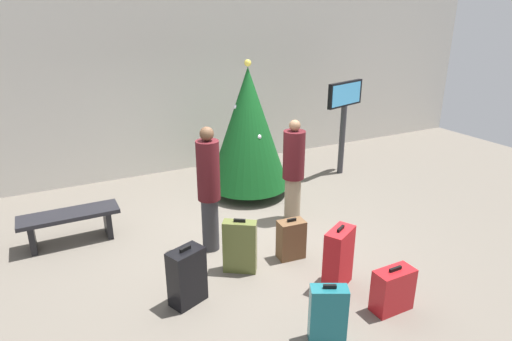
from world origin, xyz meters
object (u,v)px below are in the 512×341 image
object	(u,v)px
traveller_1	(209,187)
suitcase_1	(393,290)
waiting_bench	(70,220)
suitcase_0	(187,277)
flight_info_kiosk	(344,109)
suitcase_2	(328,315)
suitcase_5	(240,246)
holiday_tree	(248,128)
suitcase_3	(291,239)
suitcase_4	(338,258)
traveller_0	(293,169)

from	to	relation	value
traveller_1	suitcase_1	world-z (taller)	traveller_1
waiting_bench	suitcase_0	bearing A→B (deg)	-63.39
flight_info_kiosk	suitcase_2	world-z (taller)	flight_info_kiosk
suitcase_5	flight_info_kiosk	bearing A→B (deg)	34.70
traveller_1	suitcase_0	xyz separation A→B (m)	(-0.69, -1.02, -0.61)
holiday_tree	waiting_bench	bearing A→B (deg)	-171.42
traveller_1	suitcase_3	size ratio (longest dim) A/B	3.05
holiday_tree	suitcase_2	world-z (taller)	holiday_tree
flight_info_kiosk	suitcase_4	world-z (taller)	flight_info_kiosk
waiting_bench	suitcase_0	size ratio (longest dim) A/B	1.89
traveller_1	traveller_0	bearing A→B (deg)	10.63
holiday_tree	suitcase_5	size ratio (longest dim) A/B	3.27
suitcase_0	suitcase_5	size ratio (longest dim) A/B	0.97
suitcase_0	suitcase_4	distance (m)	1.83
holiday_tree	flight_info_kiosk	size ratio (longest dim) A/B	1.28
traveller_1	suitcase_3	bearing A→B (deg)	-38.80
flight_info_kiosk	suitcase_1	size ratio (longest dim) A/B	3.47
traveller_0	suitcase_4	xyz separation A→B (m)	(-0.47, -1.84, -0.49)
flight_info_kiosk	suitcase_1	world-z (taller)	flight_info_kiosk
suitcase_2	suitcase_5	xyz separation A→B (m)	(-0.24, 1.59, 0.03)
suitcase_3	traveller_0	bearing A→B (deg)	57.60
suitcase_0	flight_info_kiosk	bearing A→B (deg)	32.38
holiday_tree	suitcase_4	xyz separation A→B (m)	(-0.31, -3.12, -0.87)
traveller_0	suitcase_1	distance (m)	2.58
traveller_0	suitcase_5	size ratio (longest dim) A/B	2.22
traveller_1	suitcase_5	bearing A→B (deg)	-79.28
suitcase_0	traveller_1	bearing A→B (deg)	55.96
suitcase_3	suitcase_5	xyz separation A→B (m)	(-0.77, 0.02, 0.08)
flight_info_kiosk	traveller_0	distance (m)	2.53
traveller_1	suitcase_1	xyz separation A→B (m)	(1.33, -2.21, -0.70)
traveller_1	suitcase_5	xyz separation A→B (m)	(0.13, -0.70, -0.60)
waiting_bench	holiday_tree	bearing A→B (deg)	8.58
holiday_tree	flight_info_kiosk	distance (m)	2.22
flight_info_kiosk	suitcase_0	size ratio (longest dim) A/B	2.63
suitcase_0	suitcase_1	bearing A→B (deg)	-30.33
traveller_0	suitcase_1	xyz separation A→B (m)	(-0.20, -2.50, -0.62)
suitcase_4	traveller_0	bearing A→B (deg)	75.56
waiting_bench	suitcase_2	bearing A→B (deg)	-57.87
suitcase_2	suitcase_3	distance (m)	1.65
flight_info_kiosk	suitcase_3	world-z (taller)	flight_info_kiosk
waiting_bench	suitcase_2	world-z (taller)	suitcase_2
waiting_bench	traveller_0	size ratio (longest dim) A/B	0.83
suitcase_1	suitcase_3	bearing A→B (deg)	106.36
suitcase_4	suitcase_5	distance (m)	1.26
holiday_tree	traveller_0	size ratio (longest dim) A/B	1.47
flight_info_kiosk	traveller_0	size ratio (longest dim) A/B	1.15
traveller_0	traveller_1	distance (m)	1.57
suitcase_1	suitcase_3	distance (m)	1.55
suitcase_3	suitcase_1	bearing A→B (deg)	-73.64
flight_info_kiosk	traveller_1	xyz separation A→B (m)	(-3.59, -1.69, -0.41)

